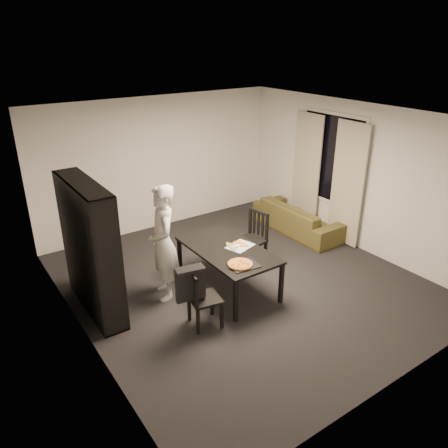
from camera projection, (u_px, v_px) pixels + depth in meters
room at (244, 206)px, 6.47m from camera, size 5.01×5.51×2.61m
window_pane at (331, 159)px, 8.14m from camera, size 0.02×1.40×1.60m
window_frame at (331, 159)px, 8.13m from camera, size 0.03×1.52×1.72m
curtain_left at (347, 185)px, 7.84m from camera, size 0.03×0.70×2.25m
curtain_right at (306, 171)px, 8.63m from camera, size 0.03×0.70×2.25m
bookshelf at (90, 249)px, 5.95m from camera, size 0.35×1.50×1.90m
dining_table at (228, 252)px, 6.57m from camera, size 0.91×1.63×0.68m
chair_left at (199, 295)px, 5.75m from camera, size 0.46×0.46×0.85m
chair_right at (254, 235)px, 7.35m from camera, size 0.50×0.50×0.94m
draped_jacket at (190, 283)px, 5.61m from camera, size 0.40×0.23×0.47m
person at (163, 243)px, 6.28m from camera, size 0.58×0.73×1.75m
baking_tray at (244, 265)px, 6.07m from camera, size 0.44×0.37×0.01m
pepperoni_pizza at (240, 264)px, 6.06m from camera, size 0.35×0.35×0.03m
kitchen_towel at (240, 246)px, 6.61m from camera, size 0.47×0.40×0.01m
pizza_slices at (236, 245)px, 6.63m from camera, size 0.46×0.43×0.01m
sofa at (298, 218)px, 8.66m from camera, size 0.76×1.95×0.57m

